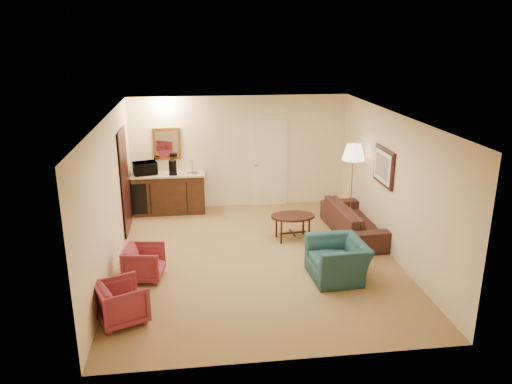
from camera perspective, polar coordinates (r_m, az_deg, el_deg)
The scene contains 12 objects.
ground at distance 9.20m, azimuth 0.01°, elevation -7.60°, with size 6.00×6.00×0.00m, color olive.
room_walls at distance 9.34m, azimuth -1.18°, elevation 3.97°, with size 5.02×6.01×2.61m.
wetbar_cabinet at distance 11.52m, azimuth -9.90°, elevation -0.12°, with size 1.64×0.58×0.92m, color #3E2113.
sofa at distance 10.30m, azimuth 11.34°, elevation -2.66°, with size 2.10×0.61×0.82m, color black.
teal_armchair at distance 8.46m, azimuth 9.34°, elevation -6.94°, with size 1.00×0.65×0.87m, color #204D50.
rose_chair_near at distance 8.57m, azimuth -12.67°, elevation -7.73°, with size 0.62×0.58×0.63m, color #93303B.
rose_chair_far at distance 7.45m, azimuth -15.10°, elevation -11.86°, with size 0.64×0.60×0.66m, color #93303B.
coffee_table at distance 9.97m, azimuth 4.21°, elevation -4.02°, with size 0.88×0.59×0.50m, color black.
floor_lamp at distance 10.63m, azimuth 10.87°, elevation 0.73°, with size 0.47×0.47×1.78m, color #AE793A.
waste_bin at distance 11.54m, azimuth -6.61°, elevation -1.65°, with size 0.21×0.21×0.26m, color black.
microwave at distance 11.38m, azimuth -12.58°, elevation 2.82°, with size 0.51×0.28×0.35m, color black.
coffee_maker at distance 11.24m, azimuth -9.49°, elevation 2.78°, with size 0.18×0.18×0.33m, color black.
Camera 1 is at (-1.06, -8.25, 3.93)m, focal length 35.00 mm.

